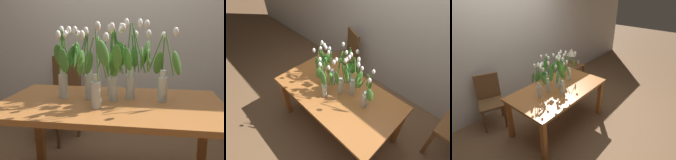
# 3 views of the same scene
# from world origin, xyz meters

# --- Properties ---
(room_wall_rear) EXTENTS (9.00, 0.10, 2.70)m
(room_wall_rear) POSITION_xyz_m (0.00, 1.28, 1.35)
(room_wall_rear) COLOR beige
(room_wall_rear) RESTS_ON ground
(dining_table) EXTENTS (1.60, 0.90, 0.74)m
(dining_table) POSITION_xyz_m (0.00, 0.00, 0.65)
(dining_table) COLOR #A3602D
(dining_table) RESTS_ON ground
(tulip_vase_0) EXTENTS (0.19, 0.17, 0.54)m
(tulip_vase_0) POSITION_xyz_m (-0.20, 0.06, 0.95)
(tulip_vase_0) COLOR silver
(tulip_vase_0) RESTS_ON dining_table
(tulip_vase_1) EXTENTS (0.14, 0.25, 0.56)m
(tulip_vase_1) POSITION_xyz_m (0.03, 0.02, 0.97)
(tulip_vase_1) COLOR silver
(tulip_vase_1) RESTS_ON dining_table
(tulip_vase_2) EXTENTS (0.25, 0.19, 0.57)m
(tulip_vase_2) POSITION_xyz_m (-0.07, -0.16, 0.95)
(tulip_vase_2) COLOR silver
(tulip_vase_2) RESTS_ON dining_table
(tulip_vase_3) EXTENTS (0.22, 0.22, 0.59)m
(tulip_vase_3) POSITION_xyz_m (0.16, 0.10, 0.97)
(tulip_vase_3) COLOR silver
(tulip_vase_3) RESTS_ON dining_table
(tulip_vase_4) EXTENTS (0.27, 0.20, 0.53)m
(tulip_vase_4) POSITION_xyz_m (0.36, 0.07, 0.94)
(tulip_vase_4) COLOR silver
(tulip_vase_4) RESTS_ON dining_table
(tulip_vase_5) EXTENTS (0.20, 0.23, 0.54)m
(tulip_vase_5) POSITION_xyz_m (-0.36, 0.06, 0.96)
(tulip_vase_5) COLOR silver
(tulip_vase_5) RESTS_ON dining_table
(tulip_vase_6) EXTENTS (0.26, 0.23, 0.57)m
(tulip_vase_6) POSITION_xyz_m (-0.02, 0.22, 0.98)
(tulip_vase_6) COLOR silver
(tulip_vase_6) RESTS_ON dining_table
(dining_chair) EXTENTS (0.52, 0.52, 0.93)m
(dining_chair) POSITION_xyz_m (-0.72, 0.95, 0.52)
(dining_chair) COLOR brown
(dining_chair) RESTS_ON ground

